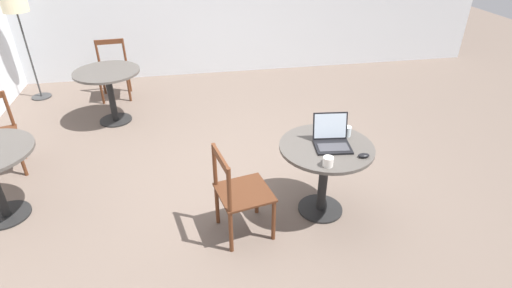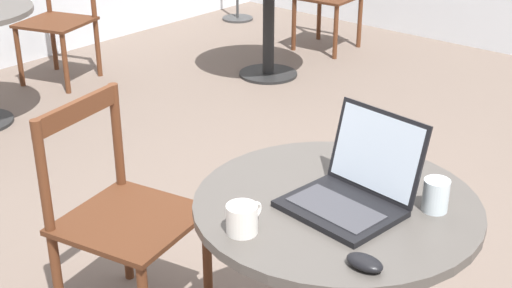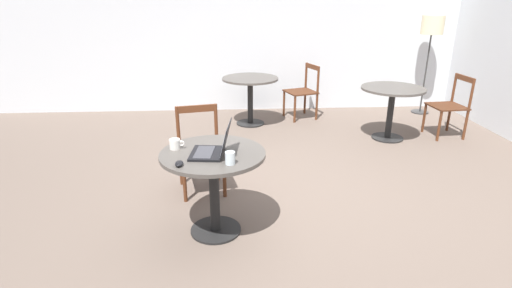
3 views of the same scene
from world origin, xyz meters
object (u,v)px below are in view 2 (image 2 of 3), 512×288
object	(u,v)px
drinking_glass	(436,195)
chair_near_back	(120,217)
cafe_table_near	(334,247)
mug	(243,219)
mouse	(365,263)
laptop	(352,190)
chair_far_right	(59,20)

from	to	relation	value
drinking_glass	chair_near_back	bearing A→B (deg)	106.32
chair_near_back	drinking_glass	distance (m)	1.14
cafe_table_near	mug	world-z (taller)	mug
chair_near_back	mug	size ratio (longest dim) A/B	7.01
mouse	mug	bearing A→B (deg)	101.75
cafe_table_near	laptop	size ratio (longest dim) A/B	2.46
laptop	drinking_glass	bearing A→B (deg)	-55.50
chair_near_back	cafe_table_near	bearing A→B (deg)	-78.29
drinking_glass	chair_far_right	bearing A→B (deg)	71.66
chair_near_back	mouse	bearing A→B (deg)	-93.56
cafe_table_near	chair_far_right	size ratio (longest dim) A/B	0.99
laptop	cafe_table_near	bearing A→B (deg)	97.83
mouse	chair_far_right	bearing A→B (deg)	66.38
mouse	mug	size ratio (longest dim) A/B	0.83
chair_near_back	mouse	size ratio (longest dim) A/B	8.46
laptop	chair_far_right	bearing A→B (deg)	68.64
cafe_table_near	mouse	xyz separation A→B (m)	(-0.23, -0.24, 0.17)
mug	chair_far_right	bearing A→B (deg)	63.12
chair_far_right	mug	bearing A→B (deg)	-116.88
chair_far_right	mug	distance (m)	3.54
mug	drinking_glass	bearing A→B (deg)	-37.07
chair_far_right	drinking_glass	distance (m)	3.68
cafe_table_near	mouse	world-z (taller)	mouse
laptop	mouse	distance (m)	0.31
mug	laptop	bearing A→B (deg)	-24.54
cafe_table_near	drinking_glass	distance (m)	0.34
cafe_table_near	chair_near_back	distance (m)	0.83
drinking_glass	cafe_table_near	bearing A→B (deg)	120.25
chair_far_right	mug	world-z (taller)	chair_far_right
chair_far_right	drinking_glass	xyz separation A→B (m)	(-1.15, -3.48, 0.33)
cafe_table_near	mouse	bearing A→B (deg)	-133.68
cafe_table_near	drinking_glass	size ratio (longest dim) A/B	8.84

